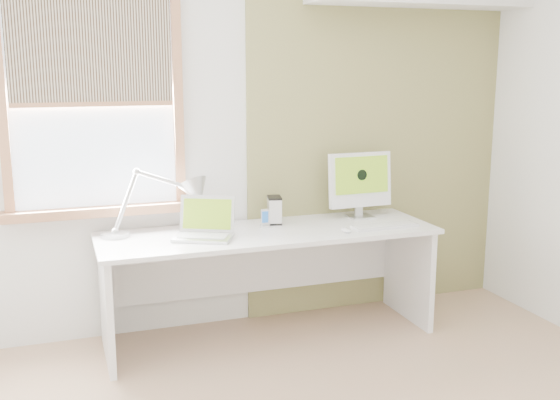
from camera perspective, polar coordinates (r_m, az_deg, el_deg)
name	(u,v)px	position (r m, az deg, el deg)	size (l,w,h in m)	color
room	(359,178)	(2.88, 6.89, 1.93)	(4.04, 3.54, 2.64)	tan
accent_wall	(378,133)	(4.87, 8.52, 5.76)	(2.00, 0.02, 2.60)	olive
window	(94,105)	(4.28, -15.93, 7.97)	(1.20, 0.14, 1.42)	#AA6B44
desk	(266,257)	(4.37, -1.23, -4.98)	(2.20, 0.70, 0.73)	white
desk_lamp	(181,198)	(4.24, -8.59, 0.20)	(0.76, 0.31, 0.43)	silver
laptop	(205,227)	(4.13, -6.55, -2.38)	(0.44, 0.41, 0.25)	silver
phone_dock	(265,222)	(4.35, -1.33, -1.95)	(0.07, 0.07, 0.12)	silver
external_drive	(274,210)	(4.45, -0.49, -0.88)	(0.12, 0.16, 0.19)	silver
imac	(360,181)	(4.64, 6.98, 1.64)	(0.47, 0.16, 0.46)	silver
keyboard	(385,226)	(4.41, 9.12, -2.24)	(0.46, 0.14, 0.02)	white
mouse	(346,230)	(4.24, 5.80, -2.64)	(0.06, 0.10, 0.03)	white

